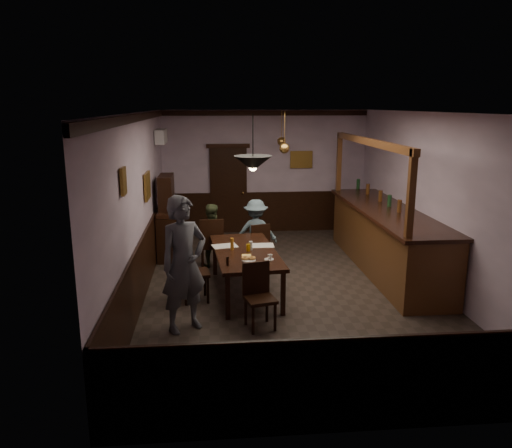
{
  "coord_description": "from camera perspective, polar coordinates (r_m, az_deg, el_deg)",
  "views": [
    {
      "loc": [
        -1.32,
        -8.17,
        3.13
      ],
      "look_at": [
        -0.58,
        0.01,
        1.15
      ],
      "focal_mm": 35.0,
      "sensor_mm": 36.0,
      "label": 1
    }
  ],
  "objects": [
    {
      "name": "picture_left_large",
      "position": [
        9.16,
        -12.31,
        4.26
      ],
      "size": [
        0.04,
        0.62,
        0.48
      ],
      "color": "olive",
      "rests_on": "ground"
    },
    {
      "name": "beer_glass",
      "position": [
        8.36,
        -2.75,
        -2.29
      ],
      "size": [
        0.06,
        0.06,
        0.2
      ],
      "primitive_type": "cylinder",
      "color": "#BF721E",
      "rests_on": "dining_table"
    },
    {
      "name": "dining_table",
      "position": [
        8.36,
        -1.24,
        -3.45
      ],
      "size": [
        1.18,
        2.27,
        0.75
      ],
      "rotation": [
        0.0,
        0.0,
        0.08
      ],
      "color": "black",
      "rests_on": "ground"
    },
    {
      "name": "ac_unit",
      "position": [
        11.14,
        -10.79,
        9.82
      ],
      "size": [
        0.2,
        0.85,
        0.3
      ],
      "color": "white",
      "rests_on": "ground"
    },
    {
      "name": "pepper_mill",
      "position": [
        7.56,
        -3.26,
        -4.25
      ],
      "size": [
        0.04,
        0.04,
        0.14
      ],
      "primitive_type": "cylinder",
      "color": "black",
      "rests_on": "dining_table"
    },
    {
      "name": "chair_near",
      "position": [
        7.18,
        0.27,
        -7.81
      ],
      "size": [
        0.49,
        0.49,
        0.94
      ],
      "rotation": [
        0.0,
        0.0,
        0.25
      ],
      "color": "black",
      "rests_on": "ground"
    },
    {
      "name": "chair_far_right",
      "position": [
        9.7,
        0.33,
        -2.25
      ],
      "size": [
        0.47,
        0.47,
        0.89
      ],
      "rotation": [
        0.0,
        0.0,
        3.39
      ],
      "color": "black",
      "rests_on": "ground"
    },
    {
      "name": "person_standing",
      "position": [
        7.0,
        -8.25,
        -4.58
      ],
      "size": [
        0.84,
        0.77,
        1.94
      ],
      "primitive_type": "imported",
      "rotation": [
        0.0,
        0.0,
        0.58
      ],
      "color": "#51535C",
      "rests_on": "ground"
    },
    {
      "name": "chair_far_left",
      "position": [
        9.55,
        -5.08,
        -2.07
      ],
      "size": [
        0.47,
        0.47,
        1.03
      ],
      "rotation": [
        0.0,
        0.0,
        3.18
      ],
      "color": "black",
      "rests_on": "ground"
    },
    {
      "name": "pendant_brass_far",
      "position": [
        11.55,
        2.93,
        9.4
      ],
      "size": [
        0.2,
        0.2,
        0.81
      ],
      "color": "#BF8C3F",
      "rests_on": "ground"
    },
    {
      "name": "coffee_cup",
      "position": [
        7.83,
        1.61,
        -3.76
      ],
      "size": [
        0.09,
        0.09,
        0.07
      ],
      "primitive_type": "imported",
      "rotation": [
        0.0,
        0.0,
        0.08
      ],
      "color": "white",
      "rests_on": "saucer"
    },
    {
      "name": "water_glass",
      "position": [
        8.34,
        -0.61,
        -2.5
      ],
      "size": [
        0.06,
        0.06,
        0.15
      ],
      "primitive_type": "cylinder",
      "color": "silver",
      "rests_on": "dining_table"
    },
    {
      "name": "newspaper_left",
      "position": [
        8.59,
        -3.58,
        -2.52
      ],
      "size": [
        0.48,
        0.38,
        0.01
      ],
      "primitive_type": "cube",
      "rotation": [
        0.0,
        0.0,
        0.22
      ],
      "color": "silver",
      "rests_on": "dining_table"
    },
    {
      "name": "pendant_iron",
      "position": [
        7.26,
        -0.35,
        6.94
      ],
      "size": [
        0.56,
        0.56,
        0.82
      ],
      "color": "black",
      "rests_on": "ground"
    },
    {
      "name": "room",
      "position": [
        8.44,
        3.92,
        2.37
      ],
      "size": [
        5.01,
        8.01,
        3.01
      ],
      "color": "#2D2621",
      "rests_on": "ground"
    },
    {
      "name": "chair_side",
      "position": [
        8.13,
        -7.56,
        -5.09
      ],
      "size": [
        0.49,
        0.49,
        1.0
      ],
      "rotation": [
        0.0,
        0.0,
        1.72
      ],
      "color": "black",
      "rests_on": "ground"
    },
    {
      "name": "saucer",
      "position": [
        7.84,
        1.5,
        -4.07
      ],
      "size": [
        0.15,
        0.15,
        0.01
      ],
      "primitive_type": "cylinder",
      "color": "white",
      "rests_on": "dining_table"
    },
    {
      "name": "pendant_brass_mid",
      "position": [
        9.73,
        3.26,
        8.63
      ],
      "size": [
        0.2,
        0.2,
        0.81
      ],
      "color": "#BF8C3F",
      "rests_on": "ground"
    },
    {
      "name": "newspaper_right",
      "position": [
        8.61,
        0.63,
        -2.47
      ],
      "size": [
        0.43,
        0.31,
        0.01
      ],
      "primitive_type": "cube",
      "rotation": [
        0.0,
        0.0,
        -0.02
      ],
      "color": "silver",
      "rests_on": "dining_table"
    },
    {
      "name": "pastry_ring_b",
      "position": [
        7.82,
        -0.49,
        -3.91
      ],
      "size": [
        0.13,
        0.13,
        0.04
      ],
      "primitive_type": "torus",
      "color": "#C68C47",
      "rests_on": "pastry_plate"
    },
    {
      "name": "bar_counter",
      "position": [
        9.88,
        14.59,
        -1.52
      ],
      "size": [
        1.04,
        4.49,
        2.52
      ],
      "color": "#4D2C14",
      "rests_on": "ground"
    },
    {
      "name": "soda_can",
      "position": [
        8.29,
        -0.89,
        -2.71
      ],
      "size": [
        0.07,
        0.07,
        0.12
      ],
      "primitive_type": "cylinder",
      "color": "gold",
      "rests_on": "dining_table"
    },
    {
      "name": "napkin",
      "position": [
        8.06,
        -1.09,
        -3.62
      ],
      "size": [
        0.16,
        0.16,
        0.0
      ],
      "primitive_type": "cube",
      "rotation": [
        0.0,
        0.0,
        0.08
      ],
      "color": "#FBCC5C",
      "rests_on": "dining_table"
    },
    {
      "name": "sideboard",
      "position": [
        10.6,
        -9.86,
        0.02
      ],
      "size": [
        0.46,
        1.29,
        1.71
      ],
      "color": "black",
      "rests_on": "ground"
    },
    {
      "name": "person_seated_left",
      "position": [
        9.81,
        -5.21,
        -1.29
      ],
      "size": [
        0.63,
        0.5,
        1.25
      ],
      "primitive_type": "imported",
      "rotation": [
        0.0,
        0.0,
        3.09
      ],
      "color": "#455130",
      "rests_on": "ground"
    },
    {
      "name": "door_back",
      "position": [
        12.31,
        -3.16,
        3.8
      ],
      "size": [
        0.9,
        0.06,
        2.1
      ],
      "primitive_type": "cube",
      "color": "black",
      "rests_on": "ground"
    },
    {
      "name": "pastry_plate",
      "position": [
        7.79,
        -0.84,
        -4.17
      ],
      "size": [
        0.22,
        0.22,
        0.01
      ],
      "primitive_type": "cylinder",
      "color": "white",
      "rests_on": "dining_table"
    },
    {
      "name": "person_seated_right",
      "position": [
        9.91,
        -0.02,
        -0.91
      ],
      "size": [
        0.87,
        0.54,
        1.31
      ],
      "primitive_type": "imported",
      "rotation": [
        0.0,
        0.0,
        3.08
      ],
      "color": "slate",
      "rests_on": "ground"
    },
    {
      "name": "picture_left_small",
      "position": [
        6.74,
        -14.91,
        4.74
      ],
      "size": [
        0.04,
        0.28,
        0.36
      ],
      "color": "olive",
      "rests_on": "ground"
    },
    {
      "name": "pastry_ring_a",
      "position": [
        7.81,
        -1.26,
        -3.91
      ],
      "size": [
        0.13,
        0.13,
        0.04
      ],
      "primitive_type": "torus",
      "color": "#C68C47",
      "rests_on": "pastry_plate"
    },
    {
      "name": "picture_back",
      "position": [
        12.4,
        5.2,
        7.34
      ],
      "size": [
        0.55,
        0.04,
        0.42
      ],
      "color": "olive",
      "rests_on": "ground"
    }
  ]
}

